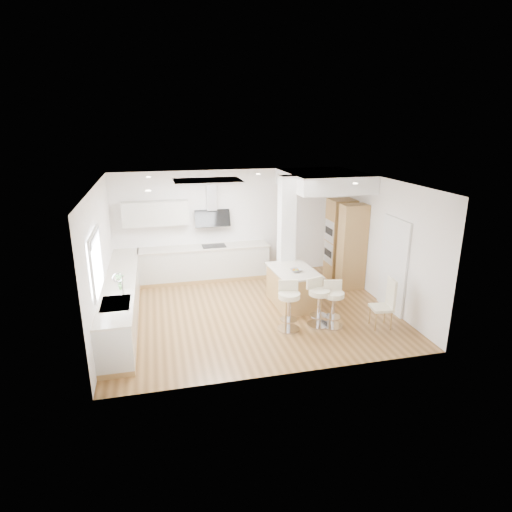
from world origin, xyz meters
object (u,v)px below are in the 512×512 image
object	(u,v)px
dining_chair	(386,302)
bar_stool_c	(333,302)
bar_stool_b	(318,300)
peninsula	(293,287)
bar_stool_a	(289,303)

from	to	relation	value
dining_chair	bar_stool_c	bearing A→B (deg)	171.23
bar_stool_b	bar_stool_c	xyz separation A→B (m)	(0.27, -0.11, -0.03)
peninsula	dining_chair	world-z (taller)	dining_chair
bar_stool_a	bar_stool_b	size ratio (longest dim) A/B	1.01
bar_stool_a	dining_chair	world-z (taller)	dining_chair
peninsula	bar_stool_a	world-z (taller)	bar_stool_a
bar_stool_c	bar_stool_b	bearing A→B (deg)	169.61
bar_stool_b	dining_chair	xyz separation A→B (m)	(1.28, -0.39, -0.01)
peninsula	bar_stool_c	bearing A→B (deg)	-73.65
bar_stool_b	bar_stool_c	size ratio (longest dim) A/B	1.05
bar_stool_a	bar_stool_b	xyz separation A→B (m)	(0.63, 0.04, -0.00)
bar_stool_b	bar_stool_c	world-z (taller)	bar_stool_b
bar_stool_c	dining_chair	xyz separation A→B (m)	(1.01, -0.28, 0.02)
bar_stool_a	bar_stool_c	world-z (taller)	bar_stool_a
bar_stool_a	dining_chair	xyz separation A→B (m)	(1.91, -0.35, -0.01)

